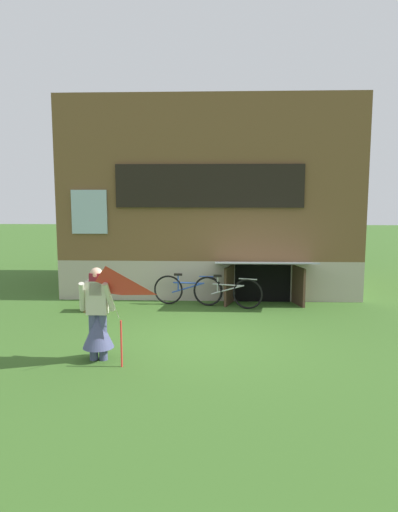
# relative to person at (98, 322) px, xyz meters

# --- Properties ---
(ground_plane) EXTENTS (60.00, 60.00, 0.00)m
(ground_plane) POSITION_rel_person_xyz_m (1.76, 1.36, -0.66)
(ground_plane) COLOR #386023
(log_house) EXTENTS (7.79, 5.61, 5.18)m
(log_house) POSITION_rel_person_xyz_m (1.76, 6.60, 1.93)
(log_house) COLOR #ADA393
(log_house) RESTS_ON ground_plane
(person) EXTENTS (0.61, 0.52, 1.57)m
(person) POSITION_rel_person_xyz_m (0.00, 0.00, 0.00)
(person) COLOR #474C75
(person) RESTS_ON ground_plane
(kite) EXTENTS (0.99, 0.96, 1.58)m
(kite) POSITION_rel_person_xyz_m (0.29, -0.52, 0.62)
(kite) COLOR red
(kite) RESTS_ON ground_plane
(bicycle_silver) EXTENTS (1.67, 0.52, 0.79)m
(bicycle_silver) POSITION_rel_person_xyz_m (2.21, 3.71, -0.28)
(bicycle_silver) COLOR black
(bicycle_silver) RESTS_ON ground_plane
(bicycle_blue) EXTENTS (1.71, 0.23, 0.78)m
(bicycle_blue) POSITION_rel_person_xyz_m (1.24, 3.92, -0.28)
(bicycle_blue) COLOR black
(bicycle_blue) RESTS_ON ground_plane
(wooden_crate) EXTENTS (0.42, 0.36, 0.49)m
(wooden_crate) POSITION_rel_person_xyz_m (-0.91, 3.20, -0.41)
(wooden_crate) COLOR brown
(wooden_crate) RESTS_ON ground_plane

